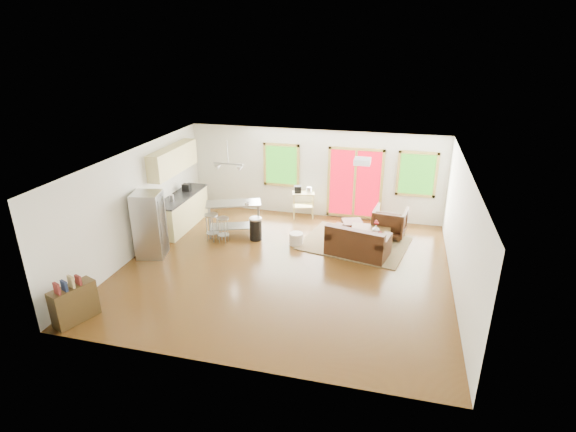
% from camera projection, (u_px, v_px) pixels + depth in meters
% --- Properties ---
extents(floor, '(7.50, 7.00, 0.02)m').
position_uv_depth(floor, '(285.00, 268.00, 10.56)').
color(floor, '#3A230C').
rests_on(floor, ground).
extents(ceiling, '(7.50, 7.00, 0.02)m').
position_uv_depth(ceiling, '(285.00, 160.00, 9.58)').
color(ceiling, silver).
rests_on(ceiling, ground).
extents(back_wall, '(7.50, 0.02, 2.60)m').
position_uv_depth(back_wall, '(315.00, 173.00, 13.23)').
color(back_wall, silver).
rests_on(back_wall, ground).
extents(left_wall, '(0.02, 7.00, 2.60)m').
position_uv_depth(left_wall, '(135.00, 203.00, 10.93)').
color(left_wall, silver).
rests_on(left_wall, ground).
extents(right_wall, '(0.02, 7.00, 2.60)m').
position_uv_depth(right_wall, '(462.00, 233.00, 9.22)').
color(right_wall, silver).
rests_on(right_wall, ground).
extents(front_wall, '(7.50, 0.02, 2.60)m').
position_uv_depth(front_wall, '(228.00, 300.00, 6.92)').
color(front_wall, silver).
rests_on(front_wall, ground).
extents(window_left, '(1.10, 0.05, 1.30)m').
position_uv_depth(window_left, '(281.00, 165.00, 13.34)').
color(window_left, '#1B530F').
rests_on(window_left, back_wall).
extents(french_doors, '(1.60, 0.05, 2.10)m').
position_uv_depth(french_doors, '(355.00, 183.00, 12.99)').
color(french_doors, '#AA0615').
rests_on(french_doors, back_wall).
extents(window_right, '(1.10, 0.05, 1.30)m').
position_uv_depth(window_right, '(417.00, 174.00, 12.45)').
color(window_right, '#1B530F').
rests_on(window_right, back_wall).
extents(rug, '(2.97, 2.50, 0.03)m').
position_uv_depth(rug, '(355.00, 243.00, 11.78)').
color(rug, '#46613D').
rests_on(rug, floor).
extents(loveseat, '(1.64, 1.16, 0.79)m').
position_uv_depth(loveseat, '(357.00, 244.00, 11.07)').
color(loveseat, black).
rests_on(loveseat, floor).
extents(coffee_table, '(1.01, 0.62, 0.40)m').
position_uv_depth(coffee_table, '(371.00, 230.00, 11.74)').
color(coffee_table, '#3A2B13').
rests_on(coffee_table, floor).
extents(armchair, '(0.95, 0.90, 0.87)m').
position_uv_depth(armchair, '(390.00, 221.00, 12.12)').
color(armchair, black).
rests_on(armchair, floor).
extents(ottoman, '(0.67, 0.67, 0.36)m').
position_uv_depth(ottoman, '(352.00, 227.00, 12.34)').
color(ottoman, black).
rests_on(ottoman, floor).
extents(pouf, '(0.46, 0.46, 0.31)m').
position_uv_depth(pouf, '(296.00, 239.00, 11.70)').
color(pouf, beige).
rests_on(pouf, floor).
extents(vase, '(0.23, 0.24, 0.32)m').
position_uv_depth(vase, '(376.00, 228.00, 11.44)').
color(vase, silver).
rests_on(vase, coffee_table).
extents(book, '(0.22, 0.04, 0.29)m').
position_uv_depth(book, '(374.00, 229.00, 11.34)').
color(book, maroon).
rests_on(book, coffee_table).
extents(cabinets, '(0.64, 2.24, 2.30)m').
position_uv_depth(cabinets, '(179.00, 195.00, 12.53)').
color(cabinets, '#CEC178').
rests_on(cabinets, floor).
extents(refrigerator, '(0.77, 0.76, 1.64)m').
position_uv_depth(refrigerator, '(150.00, 225.00, 10.88)').
color(refrigerator, '#B7BABC').
rests_on(refrigerator, floor).
extents(island, '(1.57, 1.06, 0.92)m').
position_uv_depth(island, '(234.00, 213.00, 12.12)').
color(island, '#B7BABC').
rests_on(island, floor).
extents(cup, '(0.14, 0.11, 0.13)m').
position_uv_depth(cup, '(247.00, 204.00, 11.68)').
color(cup, silver).
rests_on(cup, island).
extents(bar_stool_a, '(0.42, 0.42, 0.75)m').
position_uv_depth(bar_stool_a, '(212.00, 221.00, 11.76)').
color(bar_stool_a, '#B7BABC').
rests_on(bar_stool_a, floor).
extents(bar_stool_b, '(0.33, 0.33, 0.69)m').
position_uv_depth(bar_stool_b, '(223.00, 224.00, 11.70)').
color(bar_stool_b, '#B7BABC').
rests_on(bar_stool_b, floor).
extents(trash_can, '(0.38, 0.38, 0.62)m').
position_uv_depth(trash_can, '(256.00, 229.00, 11.92)').
color(trash_can, black).
rests_on(trash_can, floor).
extents(kitchen_cart, '(0.73, 0.56, 0.99)m').
position_uv_depth(kitchen_cart, '(303.00, 196.00, 13.24)').
color(kitchen_cart, '#CEC178').
rests_on(kitchen_cart, floor).
extents(bookshelf, '(0.59, 0.89, 0.97)m').
position_uv_depth(bookshelf, '(74.00, 303.00, 8.49)').
color(bookshelf, '#3A2B13').
rests_on(bookshelf, floor).
extents(ceiling_flush, '(0.35, 0.35, 0.12)m').
position_uv_depth(ceiling_flush, '(362.00, 161.00, 9.79)').
color(ceiling_flush, white).
rests_on(ceiling_flush, ceiling).
extents(pendant_light, '(0.80, 0.18, 0.79)m').
position_uv_depth(pendant_light, '(228.00, 168.00, 11.63)').
color(pendant_light, gray).
rests_on(pendant_light, ceiling).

